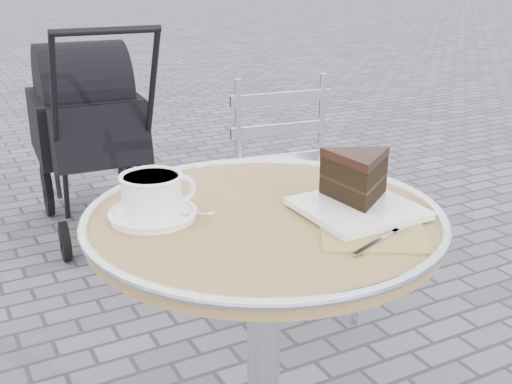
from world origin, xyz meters
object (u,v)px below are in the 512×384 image
cappuccino_set (153,199)px  bistro_chair (288,170)px  cafe_table (264,288)px  cake_plate_set (358,184)px  baby_stroller (91,135)px

cappuccino_set → bistro_chair: size_ratio=0.22×
cafe_table → cappuccino_set: size_ratio=4.03×
cafe_table → bistro_chair: (0.53, 0.80, -0.06)m
cake_plate_set → baby_stroller: baby_stroller is taller
cake_plate_set → bistro_chair: bearing=67.4°
cake_plate_set → bistro_chair: size_ratio=0.41×
cappuccino_set → cake_plate_set: size_ratio=0.54×
cafe_table → baby_stroller: bearing=86.9°
bistro_chair → cafe_table: bearing=-115.9°
baby_stroller → cafe_table: bearing=-88.9°
cafe_table → cappuccino_set: 0.30m
cappuccino_set → baby_stroller: (0.30, 1.76, -0.33)m
bistro_chair → baby_stroller: 1.14m
cafe_table → cake_plate_set: cake_plate_set is taller
cafe_table → bistro_chair: bearing=56.3°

